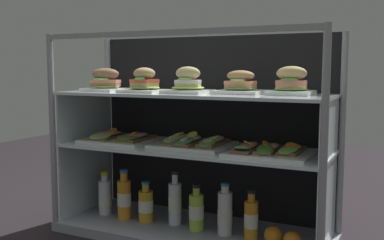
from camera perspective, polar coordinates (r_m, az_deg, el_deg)
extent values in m
cube|color=black|center=(2.21, 0.00, -14.50)|extent=(6.00, 6.00, 0.02)
cube|color=#979BAA|center=(2.20, 0.00, -13.71)|extent=(1.28, 0.47, 0.04)
cylinder|color=gray|center=(2.26, -16.95, -1.76)|extent=(0.03, 0.03, 0.94)
cylinder|color=gray|center=(1.69, 16.06, -4.44)|extent=(0.03, 0.03, 0.94)
cylinder|color=gray|center=(2.59, -10.32, -0.55)|extent=(0.03, 0.03, 0.94)
cylinder|color=gray|center=(2.11, 18.14, -2.34)|extent=(0.03, 0.03, 0.94)
cube|color=gray|center=(1.87, -3.01, 10.81)|extent=(1.25, 0.02, 0.02)
cube|color=black|center=(2.29, 2.53, -0.81)|extent=(1.22, 0.01, 0.89)
cube|color=silver|center=(2.45, -12.93, -6.72)|extent=(0.01, 0.41, 0.36)
cube|color=silver|center=(1.96, 16.45, -10.21)|extent=(0.01, 0.41, 0.36)
cube|color=silver|center=(2.09, 0.00, -3.53)|extent=(1.23, 0.43, 0.01)
cube|color=silver|center=(2.40, -13.12, 0.55)|extent=(0.01, 0.41, 0.23)
cube|color=silver|center=(1.89, 16.75, -1.10)|extent=(0.01, 0.41, 0.23)
cube|color=silver|center=(2.06, 0.00, 3.22)|extent=(1.23, 0.43, 0.01)
cube|color=white|center=(2.27, -10.68, 3.74)|extent=(0.18, 0.18, 0.01)
ellipsoid|color=#83C14C|center=(2.27, -10.69, 4.08)|extent=(0.14, 0.12, 0.01)
cube|color=#936A47|center=(2.27, -10.70, 4.34)|extent=(0.15, 0.11, 0.02)
cube|color=tan|center=(2.27, -10.71, 4.75)|extent=(0.15, 0.12, 0.01)
ellipsoid|color=#90CE6F|center=(2.24, -11.25, 5.00)|extent=(0.08, 0.05, 0.01)
ellipsoid|color=brown|center=(2.27, -10.72, 5.65)|extent=(0.15, 0.12, 0.06)
cube|color=white|center=(2.14, -5.93, 3.64)|extent=(0.19, 0.19, 0.01)
ellipsoid|color=#7EA64F|center=(2.14, -5.93, 4.03)|extent=(0.15, 0.13, 0.02)
cube|color=tan|center=(2.14, -5.94, 4.35)|extent=(0.12, 0.10, 0.02)
cube|color=#C04E33|center=(2.14, -5.94, 4.85)|extent=(0.12, 0.11, 0.02)
ellipsoid|color=#65AB50|center=(2.10, -6.51, 5.15)|extent=(0.07, 0.04, 0.02)
ellipsoid|color=#A38753|center=(2.14, -5.96, 5.80)|extent=(0.12, 0.11, 0.05)
cube|color=white|center=(2.04, -0.50, 3.57)|extent=(0.19, 0.19, 0.01)
ellipsoid|color=#93BC53|center=(2.04, -0.50, 4.04)|extent=(0.15, 0.13, 0.02)
cube|color=#DACB7C|center=(2.04, -0.50, 4.35)|extent=(0.12, 0.09, 0.02)
cube|color=silver|center=(2.04, -0.50, 4.81)|extent=(0.12, 0.09, 0.01)
ellipsoid|color=#8EBA65|center=(2.01, -0.89, 5.11)|extent=(0.07, 0.04, 0.02)
ellipsoid|color=tan|center=(2.04, -0.50, 5.85)|extent=(0.12, 0.09, 0.06)
cube|color=white|center=(2.02, 6.04, 3.50)|extent=(0.21, 0.21, 0.01)
ellipsoid|color=#578940|center=(2.02, 6.04, 3.92)|extent=(0.15, 0.13, 0.01)
cube|color=tan|center=(2.02, 6.05, 4.19)|extent=(0.13, 0.08, 0.02)
cube|color=tan|center=(2.02, 6.05, 4.65)|extent=(0.13, 0.09, 0.02)
ellipsoid|color=#98C06E|center=(1.98, 5.72, 4.96)|extent=(0.07, 0.03, 0.01)
ellipsoid|color=#A0794D|center=(2.02, 6.06, 5.52)|extent=(0.13, 0.09, 0.05)
cube|color=white|center=(1.95, 12.24, 3.33)|extent=(0.18, 0.18, 0.02)
ellipsoid|color=olive|center=(1.95, 12.25, 3.78)|extent=(0.14, 0.12, 0.01)
cube|color=tan|center=(1.95, 12.26, 4.05)|extent=(0.13, 0.09, 0.02)
cube|color=#DB7866|center=(1.95, 12.27, 4.56)|extent=(0.13, 0.09, 0.02)
ellipsoid|color=#52813D|center=(1.91, 12.05, 4.93)|extent=(0.08, 0.04, 0.02)
ellipsoid|color=tan|center=(1.94, 12.30, 5.70)|extent=(0.13, 0.09, 0.06)
cube|color=white|center=(2.29, -8.71, -2.44)|extent=(0.34, 0.29, 0.01)
cube|color=brown|center=(2.32, -10.38, -2.03)|extent=(0.12, 0.21, 0.01)
ellipsoid|color=#9BCF6C|center=(2.27, -11.32, -1.92)|extent=(0.11, 0.11, 0.04)
ellipsoid|color=#E99881|center=(2.31, -10.38, -1.64)|extent=(0.10, 0.17, 0.02)
cylinder|color=orange|center=(2.32, -9.82, -1.28)|extent=(0.05, 0.05, 0.02)
cube|color=brown|center=(2.24, -7.07, -2.26)|extent=(0.12, 0.22, 0.01)
ellipsoid|color=olive|center=(2.19, -8.00, -2.16)|extent=(0.11, 0.11, 0.02)
ellipsoid|color=#F3998C|center=(2.24, -7.07, -1.89)|extent=(0.10, 0.17, 0.02)
cylinder|color=orange|center=(2.24, -7.11, -1.59)|extent=(0.05, 0.05, 0.01)
cube|color=white|center=(2.10, 0.11, -3.11)|extent=(0.34, 0.29, 0.01)
cube|color=brown|center=(2.15, -1.76, -2.53)|extent=(0.08, 0.20, 0.01)
ellipsoid|color=#94CE58|center=(2.09, -2.51, -2.40)|extent=(0.08, 0.11, 0.03)
ellipsoid|color=#ECE5C6|center=(2.14, -1.76, -2.09)|extent=(0.07, 0.16, 0.02)
cylinder|color=#F2DE49|center=(2.16, -1.66, -1.70)|extent=(0.05, 0.05, 0.02)
cube|color=brown|center=(2.07, -0.10, -2.83)|extent=(0.08, 0.22, 0.02)
ellipsoid|color=#52844B|center=(2.01, -0.92, -2.71)|extent=(0.10, 0.12, 0.04)
ellipsoid|color=beige|center=(2.07, -0.10, -2.35)|extent=(0.07, 0.17, 0.02)
cylinder|color=#FBE149|center=(2.10, 0.02, -1.86)|extent=(0.06, 0.06, 0.03)
cube|color=brown|center=(2.06, 2.71, -2.89)|extent=(0.08, 0.23, 0.02)
ellipsoid|color=#6FA94E|center=(2.00, 1.94, -2.79)|extent=(0.08, 0.12, 0.04)
ellipsoid|color=#F7DDC5|center=(2.06, 2.71, -2.42)|extent=(0.07, 0.18, 0.02)
cylinder|color=yellow|center=(2.04, 2.83, -2.14)|extent=(0.06, 0.06, 0.02)
cube|color=white|center=(1.94, 9.73, -4.05)|extent=(0.34, 0.29, 0.01)
cube|color=brown|center=(1.94, 6.96, -3.57)|extent=(0.08, 0.23, 0.01)
ellipsoid|color=#659D45|center=(1.88, 6.28, -3.50)|extent=(0.09, 0.12, 0.04)
ellipsoid|color=#E89384|center=(1.94, 6.96, -3.14)|extent=(0.07, 0.18, 0.01)
cylinder|color=orange|center=(1.92, 7.06, -2.91)|extent=(0.06, 0.06, 0.03)
cube|color=brown|center=(1.94, 9.62, -3.67)|extent=(0.08, 0.22, 0.01)
ellipsoid|color=#538734|center=(1.87, 9.05, -3.64)|extent=(0.10, 0.13, 0.04)
ellipsoid|color=#E39C7E|center=(1.93, 9.63, -3.28)|extent=(0.07, 0.18, 0.01)
cylinder|color=orange|center=(1.92, 9.38, -3.05)|extent=(0.05, 0.05, 0.03)
cube|color=brown|center=(1.93, 12.30, -3.76)|extent=(0.08, 0.20, 0.01)
ellipsoid|color=#86C657|center=(1.87, 11.86, -3.67)|extent=(0.09, 0.12, 0.03)
ellipsoid|color=#E09D8F|center=(1.93, 12.31, -3.34)|extent=(0.07, 0.16, 0.01)
cylinder|color=orange|center=(1.90, 12.27, -3.17)|extent=(0.06, 0.06, 0.02)
cylinder|color=white|center=(2.39, -10.76, -9.43)|extent=(0.07, 0.07, 0.17)
cylinder|color=silver|center=(2.39, -10.75, -9.78)|extent=(0.07, 0.07, 0.06)
cylinder|color=white|center=(2.36, -10.81, -7.10)|extent=(0.03, 0.03, 0.03)
cylinder|color=gold|center=(2.36, -10.82, -6.56)|extent=(0.04, 0.04, 0.02)
cylinder|color=orange|center=(2.30, -8.43, -9.80)|extent=(0.07, 0.07, 0.19)
cylinder|color=silver|center=(2.29, -8.43, -9.70)|extent=(0.07, 0.07, 0.07)
cylinder|color=orange|center=(2.27, -8.48, -7.00)|extent=(0.03, 0.03, 0.04)
cylinder|color=#2E6DB6|center=(2.26, -8.49, -6.33)|extent=(0.04, 0.04, 0.01)
cylinder|color=gold|center=(2.25, -5.76, -10.65)|extent=(0.07, 0.07, 0.15)
cylinder|color=silver|center=(2.25, -5.77, -10.56)|extent=(0.07, 0.07, 0.06)
cylinder|color=gold|center=(2.22, -5.79, -8.36)|extent=(0.03, 0.03, 0.04)
cylinder|color=#296BB4|center=(2.22, -5.80, -7.76)|extent=(0.04, 0.04, 0.01)
cylinder|color=white|center=(2.19, -2.19, -10.43)|extent=(0.06, 0.06, 0.20)
cylinder|color=silver|center=(2.19, -2.19, -10.41)|extent=(0.06, 0.06, 0.07)
cylinder|color=white|center=(2.16, -2.20, -7.37)|extent=(0.03, 0.03, 0.04)
cylinder|color=black|center=(2.15, -2.21, -6.60)|extent=(0.03, 0.03, 0.02)
cylinder|color=#AFD846|center=(2.13, 0.55, -11.42)|extent=(0.07, 0.07, 0.16)
cylinder|color=silver|center=(2.13, 0.55, -11.34)|extent=(0.07, 0.07, 0.06)
cylinder|color=#B6C748|center=(2.10, 0.55, -8.85)|extent=(0.03, 0.03, 0.03)
cylinder|color=black|center=(2.09, 0.55, -8.20)|extent=(0.04, 0.04, 0.01)
cylinder|color=white|center=(2.07, 4.12, -11.53)|extent=(0.06, 0.06, 0.19)
cylinder|color=silver|center=(2.08, 4.12, -11.97)|extent=(0.07, 0.07, 0.06)
cylinder|color=white|center=(2.04, 4.14, -8.56)|extent=(0.04, 0.04, 0.03)
cylinder|color=teal|center=(2.04, 4.15, -8.00)|extent=(0.04, 0.04, 0.01)
cylinder|color=orange|center=(2.03, 7.37, -12.31)|extent=(0.06, 0.06, 0.17)
cylinder|color=white|center=(2.03, 7.37, -12.28)|extent=(0.06, 0.06, 0.06)
cylinder|color=orange|center=(2.00, 7.41, -9.52)|extent=(0.03, 0.03, 0.04)
cylinder|color=black|center=(1.99, 7.42, -8.84)|extent=(0.03, 0.03, 0.01)
sphere|color=orange|center=(2.01, 10.06, -13.93)|extent=(0.08, 0.08, 0.08)
sphere|color=orange|center=(1.98, 12.37, -14.39)|extent=(0.07, 0.07, 0.07)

